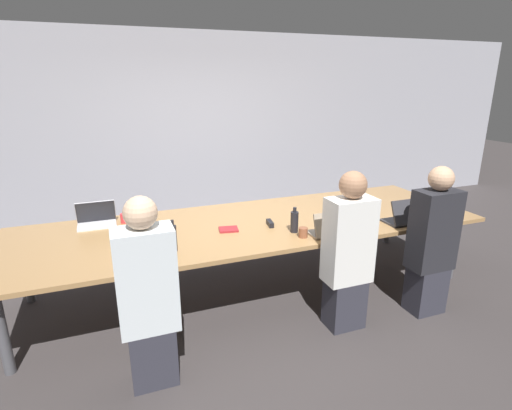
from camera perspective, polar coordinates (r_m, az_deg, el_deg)
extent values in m
plane|color=#383333|center=(4.33, -0.55, -11.82)|extent=(24.00, 24.00, 0.00)
cube|color=#9999A3|center=(6.19, -8.68, 10.61)|extent=(12.00, 0.06, 2.80)
cube|color=#9E7547|center=(4.02, -0.57, -2.83)|extent=(4.66, 1.45, 0.04)
cylinder|color=#4C4C51|center=(3.58, -32.52, -15.13)|extent=(0.08, 0.08, 0.70)
cylinder|color=#4C4C51|center=(4.91, 26.33, -5.56)|extent=(0.08, 0.08, 0.70)
cylinder|color=#4C4C51|center=(4.53, -30.03, -7.98)|extent=(0.08, 0.08, 0.70)
cylinder|color=#4C4C51|center=(5.64, 18.38, -1.73)|extent=(0.08, 0.08, 0.70)
cube|color=#333338|center=(4.27, 19.79, -2.25)|extent=(0.30, 0.24, 0.02)
cube|color=#333338|center=(4.18, 20.70, -0.97)|extent=(0.31, 0.11, 0.23)
cube|color=black|center=(4.18, 20.60, -0.98)|extent=(0.30, 0.11, 0.23)
cube|color=#2D2D38|center=(4.18, 23.06, -10.96)|extent=(0.32, 0.24, 0.45)
cube|color=#232328|center=(3.95, 24.07, -3.29)|extent=(0.40, 0.24, 0.74)
sphere|color=tan|center=(3.82, 24.95, 3.46)|extent=(0.22, 0.22, 0.22)
cylinder|color=#232328|center=(4.43, 22.32, -1.33)|extent=(0.08, 0.08, 0.10)
cube|color=#333338|center=(3.30, -15.48, -7.62)|extent=(0.35, 0.21, 0.02)
cube|color=#333338|center=(3.19, -15.50, -6.35)|extent=(0.35, 0.08, 0.21)
cube|color=silver|center=(3.20, -15.51, -6.34)|extent=(0.35, 0.08, 0.20)
cube|color=#2D2D38|center=(3.16, -14.48, -19.92)|extent=(0.32, 0.24, 0.45)
cube|color=silver|center=(2.85, -15.39, -10.30)|extent=(0.40, 0.24, 0.74)
sphere|color=beige|center=(2.66, -16.21, -1.07)|extent=(0.22, 0.22, 0.22)
cylinder|color=black|center=(3.41, -11.74, -4.68)|extent=(0.06, 0.06, 0.22)
cylinder|color=black|center=(3.36, -11.88, -2.52)|extent=(0.03, 0.03, 0.05)
cube|color=gray|center=(3.78, 9.80, -3.96)|extent=(0.31, 0.22, 0.02)
cube|color=gray|center=(3.68, 10.54, -2.72)|extent=(0.31, 0.08, 0.21)
cube|color=#0F1933|center=(3.69, 10.46, -2.72)|extent=(0.31, 0.08, 0.21)
cube|color=#2D2D38|center=(3.73, 12.49, -13.44)|extent=(0.32, 0.24, 0.45)
cube|color=silver|center=(3.47, 13.13, -4.96)|extent=(0.40, 0.24, 0.74)
sphere|color=#9E7051|center=(3.32, 13.70, 2.81)|extent=(0.23, 0.23, 0.23)
cylinder|color=brown|center=(3.67, 6.75, -3.91)|extent=(0.08, 0.08, 0.09)
cylinder|color=black|center=(3.76, 5.51, -2.43)|extent=(0.07, 0.07, 0.20)
cylinder|color=black|center=(3.73, 5.56, -0.68)|extent=(0.03, 0.03, 0.04)
cube|color=silver|center=(4.22, -21.75, -2.72)|extent=(0.36, 0.22, 0.02)
cube|color=silver|center=(4.27, -21.93, -0.84)|extent=(0.37, 0.08, 0.22)
cube|color=black|center=(4.26, -21.93, -0.92)|extent=(0.36, 0.08, 0.21)
cylinder|color=red|center=(4.22, -18.31, -1.81)|extent=(0.07, 0.07, 0.10)
cylinder|color=green|center=(4.05, -17.54, -1.69)|extent=(0.06, 0.06, 0.21)
cylinder|color=green|center=(4.01, -17.70, 0.03)|extent=(0.03, 0.03, 0.05)
cube|color=black|center=(3.93, 2.01, -2.63)|extent=(0.07, 0.15, 0.05)
cube|color=maroon|center=(3.83, -3.95, -3.49)|extent=(0.20, 0.17, 0.02)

